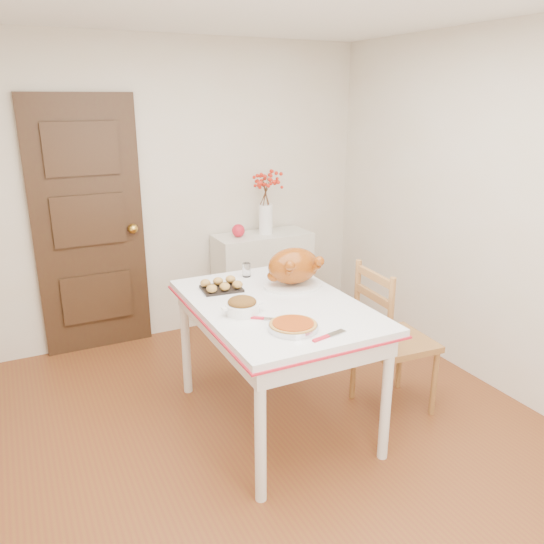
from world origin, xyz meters
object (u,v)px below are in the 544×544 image
chair_oak (396,338)px  pumpkin_pie (293,325)px  kitchen_table (276,364)px  sideboard (263,280)px  turkey_platter (293,268)px

chair_oak → pumpkin_pie: chair_oak is taller
kitchen_table → pumpkin_pie: pumpkin_pie is taller
kitchen_table → pumpkin_pie: (-0.10, -0.41, 0.44)m
sideboard → pumpkin_pie: (-0.72, -1.89, 0.43)m
kitchen_table → turkey_platter: bearing=41.6°
chair_oak → pumpkin_pie: 0.98m
sideboard → kitchen_table: size_ratio=0.62×
sideboard → turkey_platter: size_ratio=2.13×
chair_oak → pumpkin_pie: bearing=107.6°
kitchen_table → chair_oak: size_ratio=1.37×
turkey_platter → sideboard: bearing=86.2°
sideboard → turkey_platter: (-0.39, -1.28, 0.53)m
chair_oak → pumpkin_pie: (-0.89, -0.22, 0.35)m
kitchen_table → sideboard: bearing=67.4°
turkey_platter → pumpkin_pie: 0.71m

